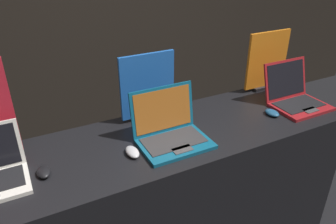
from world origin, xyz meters
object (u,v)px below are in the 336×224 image
promo_stand_back (267,62)px  laptop_middle (171,130)px  mouse_middle (132,152)px  mouse_front (44,172)px  promo_stand_middle (148,89)px  laptop_back (295,96)px  mouse_back (272,113)px

promo_stand_back → laptop_middle: bearing=-161.5°
mouse_middle → laptop_middle: bearing=7.8°
mouse_front → promo_stand_middle: promo_stand_middle is taller
mouse_middle → laptop_back: bearing=2.4°
mouse_front → laptop_middle: laptop_middle is taller
mouse_middle → promo_stand_middle: promo_stand_middle is taller
promo_stand_back → laptop_back: bearing=-90.0°
promo_stand_back → promo_stand_middle: bearing=-178.7°
mouse_front → laptop_back: laptop_back is taller
mouse_back → laptop_back: bearing=12.1°
mouse_front → mouse_middle: size_ratio=0.88×
laptop_back → mouse_back: size_ratio=3.46×
promo_stand_middle → promo_stand_back: 0.95m
mouse_front → mouse_back: size_ratio=0.99×
laptop_middle → mouse_back: size_ratio=3.68×
laptop_back → promo_stand_back: (0.00, 0.30, 0.14)m
mouse_middle → promo_stand_middle: 0.45m
promo_stand_middle → mouse_middle: bearing=-126.5°
laptop_middle → promo_stand_back: promo_stand_back is taller
mouse_front → promo_stand_middle: 0.76m
laptop_middle → promo_stand_back: (0.95, 0.32, 0.14)m
laptop_middle → laptop_back: (0.95, 0.02, -0.00)m
mouse_front → laptop_middle: size_ratio=0.27×
mouse_middle → promo_stand_back: bearing=16.4°
mouse_front → laptop_middle: 0.68m
mouse_middle → promo_stand_middle: bearing=53.5°
promo_stand_middle → laptop_back: bearing=-16.4°
promo_stand_middle → laptop_back: 0.99m
mouse_front → mouse_back: bearing=-1.6°
mouse_back → promo_stand_back: 0.46m
laptop_back → mouse_front: bearing=-179.6°
mouse_middle → laptop_back: size_ratio=0.32×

